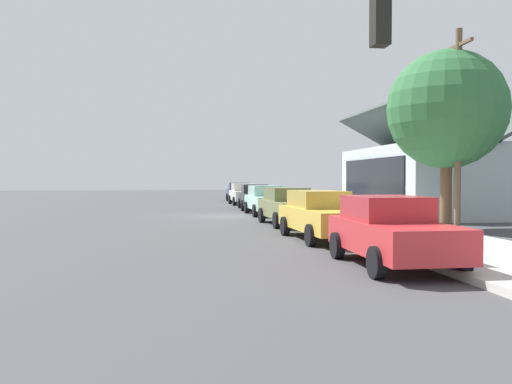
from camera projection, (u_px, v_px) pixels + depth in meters
ground_plane at (219, 216)px, 27.60m from camera, size 120.00×120.00×0.00m
sidewalk_curb at (323, 214)px, 28.37m from camera, size 60.00×4.20×0.16m
car_navy at (239, 192)px, 44.95m from camera, size 4.75×2.20×1.59m
car_ivory at (243, 194)px, 39.63m from camera, size 4.45×2.01×1.59m
car_charcoal at (255, 197)px, 33.75m from camera, size 4.87×2.17×1.59m
car_seafoam at (266, 200)px, 28.74m from camera, size 4.81×2.02×1.59m
car_olive at (288, 206)px, 22.62m from camera, size 4.79×2.18×1.59m
car_mustard at (321, 215)px, 17.23m from camera, size 4.98×2.16×1.59m
car_cherry at (391, 231)px, 12.03m from camera, size 4.33×2.02×1.59m
storefront_building at (437, 178)px, 28.97m from camera, size 11.37×7.80×5.80m
shade_tree at (447, 110)px, 20.30m from camera, size 4.56×4.56×6.94m
traffic_light_main at (477, 80)px, 7.96m from camera, size 0.37×2.79×5.20m
utility_pole_wooden at (458, 126)px, 19.44m from camera, size 1.80×0.24×7.50m
fire_hydrant_red at (312, 210)px, 25.05m from camera, size 0.22×0.22×0.71m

